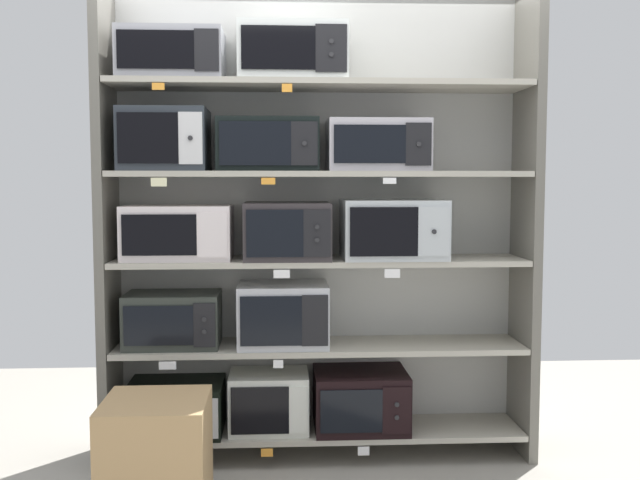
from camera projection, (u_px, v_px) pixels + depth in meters
back_panel at (318, 216)px, 4.17m from camera, size 2.40×0.04×2.62m
upright_left at (107, 219)px, 3.88m from camera, size 0.05×0.40×2.62m
upright_right at (526, 218)px, 4.01m from camera, size 0.05×0.40×2.62m
shelf_0 at (320, 430)px, 4.04m from camera, size 2.20×0.40×0.03m
microwave_0 at (176, 407)px, 3.98m from camera, size 0.51×0.43×0.26m
microwave_1 at (269, 401)px, 4.01m from camera, size 0.43×0.34×0.31m
microwave_2 at (360, 399)px, 4.04m from camera, size 0.51×0.43×0.32m
price_tag_0 at (267, 453)px, 3.82m from camera, size 0.06×0.00×0.04m
price_tag_1 at (364, 451)px, 3.85m from camera, size 0.06×0.00×0.05m
shelf_1 at (320, 347)px, 4.00m from camera, size 2.20×0.40×0.03m
microwave_3 at (173, 320)px, 3.94m from camera, size 0.50×0.34×0.29m
microwave_4 at (283, 314)px, 3.97m from camera, size 0.48×0.38×0.33m
price_tag_2 at (167, 366)px, 3.76m from camera, size 0.09×0.00×0.04m
price_tag_3 at (278, 364)px, 3.79m from camera, size 0.05×0.00×0.04m
shelf_2 at (320, 261)px, 3.96m from camera, size 2.20×0.40×0.03m
microwave_5 at (178, 233)px, 3.90m from camera, size 0.57×0.35×0.29m
microwave_6 at (287, 231)px, 3.94m from camera, size 0.46×0.43×0.30m
microwave_7 at (393, 229)px, 3.97m from camera, size 0.55×0.43×0.32m
price_tag_4 at (282, 274)px, 3.75m from camera, size 0.08×0.00×0.04m
price_tag_5 at (392, 273)px, 3.78m from camera, size 0.08×0.00×0.05m
shelf_3 at (320, 174)px, 3.93m from camera, size 2.20×0.40×0.03m
microwave_8 at (165, 140)px, 3.86m from camera, size 0.45×0.42×0.33m
microwave_9 at (268, 145)px, 3.89m from camera, size 0.53×0.34×0.28m
microwave_10 at (377, 146)px, 3.93m from camera, size 0.54×0.36×0.27m
price_tag_6 at (159, 182)px, 3.68m from camera, size 0.08×0.00×0.04m
price_tag_7 at (268, 181)px, 3.71m from camera, size 0.07×0.00×0.03m
price_tag_8 at (390, 181)px, 3.74m from camera, size 0.07×0.00×0.03m
shelf_4 at (320, 85)px, 3.89m from camera, size 2.20×0.40×0.03m
microwave_11 at (172, 56)px, 3.83m from camera, size 0.54×0.38×0.26m
microwave_12 at (293, 53)px, 3.86m from camera, size 0.57×0.34×0.30m
price_tag_9 at (158, 86)px, 3.64m from camera, size 0.06×0.00×0.03m
price_tag_10 at (287, 88)px, 3.68m from camera, size 0.05×0.00×0.04m
shipping_carton at (156, 460)px, 3.27m from camera, size 0.46×0.46×0.55m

